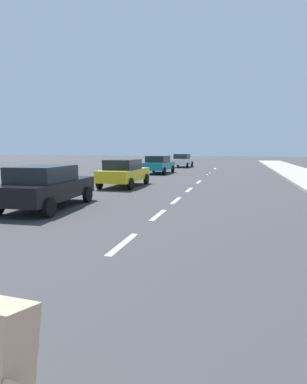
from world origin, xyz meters
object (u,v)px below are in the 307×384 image
Objects in this scene: parked_car_yellow at (124,172)px; parked_car_white at (182,160)px; parked_car_black at (46,186)px; parked_car_teal at (158,164)px.

parked_car_white is (-0.10, 20.58, -0.00)m from parked_car_yellow.
parked_car_black is 17.54m from parked_car_teal.
parked_car_black and parked_car_white have the same top height.
parked_car_white is (0.38, 10.30, -0.00)m from parked_car_teal.
parked_car_black is 7.27m from parked_car_yellow.
parked_car_teal is at bearing 93.28° from parked_car_yellow.
parked_car_yellow and parked_car_white have the same top height.
parked_car_teal is at bearing 86.97° from parked_car_black.
parked_car_teal is (-0.09, 17.53, -0.00)m from parked_car_black.
parked_car_teal is (-0.48, 10.28, 0.00)m from parked_car_yellow.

